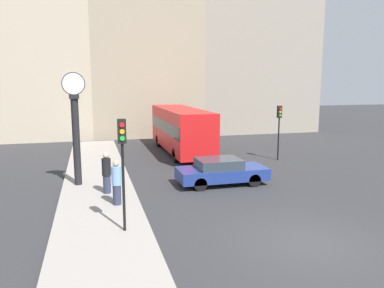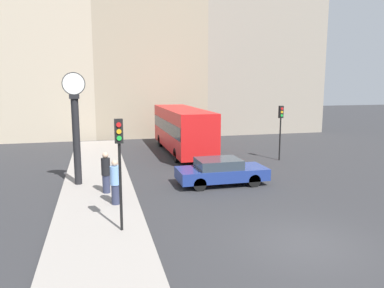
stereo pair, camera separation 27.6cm
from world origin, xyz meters
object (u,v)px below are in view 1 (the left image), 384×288
at_px(sedan_car, 221,171).
at_px(pedestrian_blue_stripe, 117,183).
at_px(bus_distant, 181,128).
at_px(traffic_light_near, 122,152).
at_px(pedestrian_black_jacket, 107,173).
at_px(street_clock, 76,130).
at_px(traffic_light_far, 279,121).

distance_m(sedan_car, pedestrian_blue_stripe, 5.56).
bearing_deg(sedan_car, bus_distant, 89.78).
distance_m(traffic_light_near, pedestrian_black_jacket, 4.73).
bearing_deg(sedan_car, street_clock, 169.22).
distance_m(street_clock, pedestrian_black_jacket, 2.74).
bearing_deg(traffic_light_near, pedestrian_black_jacket, 94.64).
xyz_separation_m(sedan_car, pedestrian_blue_stripe, (-5.10, -2.18, 0.37)).
distance_m(sedan_car, bus_distant, 8.54).
distance_m(traffic_light_far, pedestrian_blue_stripe, 12.55).
bearing_deg(traffic_light_near, bus_distant, 69.18).
relative_size(bus_distant, traffic_light_far, 2.81).
bearing_deg(traffic_light_far, pedestrian_black_jacket, -155.27).
xyz_separation_m(bus_distant, street_clock, (-6.69, -7.20, 0.95)).
relative_size(bus_distant, pedestrian_blue_stripe, 5.44).
bearing_deg(street_clock, traffic_light_near, -75.49).
xyz_separation_m(sedan_car, bus_distant, (0.03, 8.46, 1.11)).
xyz_separation_m(pedestrian_black_jacket, pedestrian_blue_stripe, (0.31, -1.67, -0.01)).
bearing_deg(pedestrian_blue_stripe, street_clock, 114.25).
relative_size(street_clock, pedestrian_blue_stripe, 2.93).
xyz_separation_m(street_clock, pedestrian_black_jacket, (1.24, -1.78, -1.68)).
height_order(traffic_light_near, pedestrian_black_jacket, traffic_light_near).
bearing_deg(sedan_car, traffic_light_near, -135.82).
height_order(traffic_light_near, street_clock, street_clock).
relative_size(sedan_car, traffic_light_far, 1.25).
xyz_separation_m(traffic_light_far, pedestrian_blue_stripe, (-10.53, -6.66, -1.46)).
bearing_deg(sedan_car, traffic_light_far, 39.51).
height_order(bus_distant, street_clock, street_clock).
xyz_separation_m(traffic_light_far, pedestrian_black_jacket, (-10.84, -4.99, -1.44)).
height_order(sedan_car, traffic_light_near, traffic_light_near).
bearing_deg(traffic_light_near, pedestrian_blue_stripe, 90.96).
relative_size(sedan_car, street_clock, 0.83).
xyz_separation_m(bus_distant, pedestrian_blue_stripe, (-5.13, -10.65, -0.73)).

